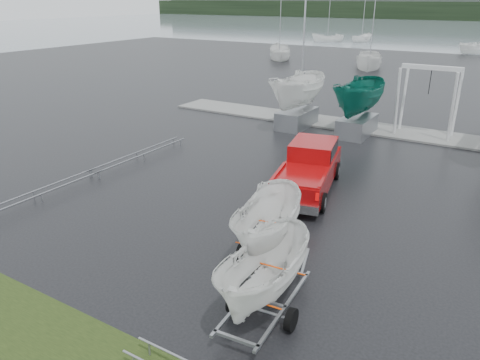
# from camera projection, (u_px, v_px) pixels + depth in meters

# --- Properties ---
(ground_plane) EXTENTS (120.00, 120.00, 0.00)m
(ground_plane) POSITION_uv_depth(u_px,v_px,m) (292.00, 206.00, 18.54)
(ground_plane) COLOR black
(ground_plane) RESTS_ON ground
(dock) EXTENTS (30.00, 3.00, 0.12)m
(dock) POSITION_uv_depth(u_px,v_px,m) (384.00, 130.00, 28.82)
(dock) COLOR gray
(dock) RESTS_ON ground
(pickup_truck) EXTENTS (3.18, 6.10, 1.93)m
(pickup_truck) POSITION_uv_depth(u_px,v_px,m) (309.00, 166.00, 19.84)
(pickup_truck) COLOR #930809
(pickup_truck) RESTS_ON ground
(trailer_hitched) EXTENTS (2.00, 3.77, 4.91)m
(trailer_hitched) POSITION_uv_depth(u_px,v_px,m) (270.00, 183.00, 13.60)
(trailer_hitched) COLOR gray
(trailer_hitched) RESTS_ON ground
(trailer_parked) EXTENTS (1.82, 3.68, 4.69)m
(trailer_parked) POSITION_uv_depth(u_px,v_px,m) (267.00, 228.00, 11.21)
(trailer_parked) COLOR gray
(trailer_parked) RESTS_ON ground
(boat_hoist) EXTENTS (3.30, 2.18, 4.12)m
(boat_hoist) POSITION_uv_depth(u_px,v_px,m) (429.00, 91.00, 26.76)
(boat_hoist) COLOR silver
(boat_hoist) RESTS_ON ground
(keelboat_0) EXTENTS (2.26, 3.20, 10.43)m
(keelboat_0) POSITION_uv_depth(u_px,v_px,m) (299.00, 70.00, 28.39)
(keelboat_0) COLOR gray
(keelboat_0) RESTS_ON ground
(keelboat_1) EXTENTS (2.21, 3.20, 6.97)m
(keelboat_1) POSITION_uv_depth(u_px,v_px,m) (362.00, 76.00, 26.71)
(keelboat_1) COLOR gray
(keelboat_1) RESTS_ON ground
(mast_rack_0) EXTENTS (0.56, 6.50, 0.06)m
(mast_rack_0) POSITION_uv_depth(u_px,v_px,m) (140.00, 153.00, 23.60)
(mast_rack_0) COLOR gray
(mast_rack_0) RESTS_ON ground
(mast_rack_1) EXTENTS (0.56, 6.50, 0.06)m
(mast_rack_1) POSITION_uv_depth(u_px,v_px,m) (37.00, 193.00, 18.85)
(mast_rack_1) COLOR gray
(mast_rack_1) RESTS_ON ground
(moored_boat_0) EXTENTS (3.75, 3.77, 11.61)m
(moored_boat_0) POSITION_uv_depth(u_px,v_px,m) (279.00, 59.00, 61.82)
(moored_boat_0) COLOR white
(moored_boat_0) RESTS_ON ground
(moored_boat_1) EXTENTS (3.54, 3.59, 11.84)m
(moored_boat_1) POSITION_uv_depth(u_px,v_px,m) (369.00, 68.00, 53.88)
(moored_boat_1) COLOR white
(moored_boat_1) RESTS_ON ground
(moored_boat_4) EXTENTS (3.06, 3.04, 10.94)m
(moored_boat_4) POSITION_uv_depth(u_px,v_px,m) (327.00, 42.00, 85.62)
(moored_boat_4) COLOR white
(moored_boat_4) RESTS_ON ground
(moored_boat_5) EXTENTS (4.03, 4.03, 11.75)m
(moored_boat_5) POSITION_uv_depth(u_px,v_px,m) (479.00, 53.00, 68.52)
(moored_boat_5) COLOR white
(moored_boat_5) RESTS_ON ground
(moored_boat_7) EXTENTS (2.58, 2.62, 10.89)m
(moored_boat_7) POSITION_uv_depth(u_px,v_px,m) (361.00, 42.00, 85.30)
(moored_boat_7) COLOR white
(moored_boat_7) RESTS_ON ground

